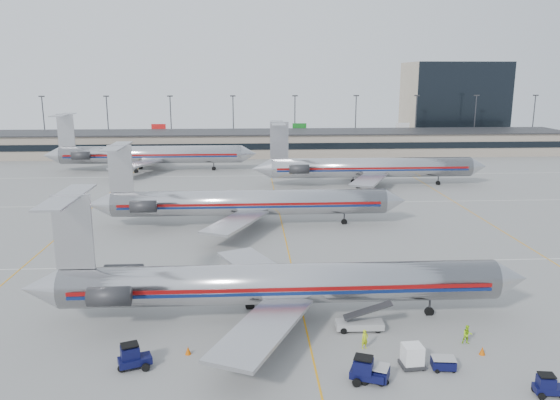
{
  "coord_description": "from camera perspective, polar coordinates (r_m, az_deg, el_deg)",
  "views": [
    {
      "loc": [
        -4.65,
        -48.46,
        20.85
      ],
      "look_at": [
        -0.52,
        22.92,
        4.5
      ],
      "focal_mm": 35.0,
      "sensor_mm": 36.0,
      "label": 1
    }
  ],
  "objects": [
    {
      "name": "jet_second_row",
      "position": [
        76.95,
        -3.82,
        -0.25
      ],
      "size": [
        44.88,
        26.43,
        11.75
      ],
      "color": "#BBBBC0",
      "rests_on": "ground"
    },
    {
      "name": "ramp_worker_near",
      "position": [
        44.37,
        8.85,
        -14.18
      ],
      "size": [
        0.66,
        0.53,
        1.56
      ],
      "primitive_type": "imported",
      "rotation": [
        0.0,
        0.0,
        0.32
      ],
      "color": "#B9D514",
      "rests_on": "ground"
    },
    {
      "name": "cone_right",
      "position": [
        45.92,
        20.38,
        -14.55
      ],
      "size": [
        0.58,
        0.58,
        0.64
      ],
      "primitive_type": "cone",
      "rotation": [
        0.0,
        0.0,
        -0.26
      ],
      "color": "#CA5406",
      "rests_on": "ground"
    },
    {
      "name": "terminal",
      "position": [
        147.57,
        -1.49,
        5.99
      ],
      "size": [
        162.0,
        17.0,
        6.25
      ],
      "color": "gray",
      "rests_on": "ground"
    },
    {
      "name": "cart_inner",
      "position": [
        42.9,
        16.7,
        -16.02
      ],
      "size": [
        1.79,
        1.33,
        0.94
      ],
      "rotation": [
        0.0,
        0.0,
        -0.12
      ],
      "color": "#090B33",
      "rests_on": "ground"
    },
    {
      "name": "jet_back_row",
      "position": [
        125.21,
        -13.7,
        4.66
      ],
      "size": [
        46.96,
        28.88,
        12.84
      ],
      "color": "#BBBBC0",
      "rests_on": "ground"
    },
    {
      "name": "ramp_worker_far",
      "position": [
        46.99,
        18.98,
        -13.16
      ],
      "size": [
        0.79,
        0.63,
        1.56
      ],
      "primitive_type": "imported",
      "rotation": [
        0.0,
        0.0,
        -0.06
      ],
      "color": "#99DC14",
      "rests_on": "ground"
    },
    {
      "name": "tug_center",
      "position": [
        40.03,
        8.94,
        -17.21
      ],
      "size": [
        2.65,
        1.98,
        1.94
      ],
      "rotation": [
        0.0,
        0.0,
        -0.37
      ],
      "color": "#090B33",
      "rests_on": "ground"
    },
    {
      "name": "jet_third_row",
      "position": [
        106.37,
        9.03,
        3.4
      ],
      "size": [
        45.62,
        28.06,
        12.47
      ],
      "color": "#BBBBC0",
      "rests_on": "ground"
    },
    {
      "name": "ground",
      "position": [
        52.96,
        2.02,
        -10.31
      ],
      "size": [
        260.0,
        260.0,
        0.0
      ],
      "primitive_type": "plane",
      "color": "gray",
      "rests_on": "ground"
    },
    {
      "name": "belt_loader",
      "position": [
        47.24,
        8.41,
        -12.57
      ],
      "size": [
        4.68,
        1.53,
        2.47
      ],
      "rotation": [
        0.0,
        0.0,
        -0.02
      ],
      "color": "#9C9C9C",
      "rests_on": "ground"
    },
    {
      "name": "distant_building",
      "position": [
        188.81,
        17.62,
        9.76
      ],
      "size": [
        30.0,
        20.0,
        25.0
      ],
      "primitive_type": "cube",
      "color": "tan",
      "rests_on": "ground"
    },
    {
      "name": "tug_right",
      "position": [
        42.21,
        26.18,
        -17.05
      ],
      "size": [
        2.04,
        1.21,
        1.58
      ],
      "rotation": [
        0.0,
        0.0,
        -0.13
      ],
      "color": "#090B33",
      "rests_on": "ground"
    },
    {
      "name": "uld_container",
      "position": [
        42.43,
        13.65,
        -15.57
      ],
      "size": [
        1.78,
        1.53,
        1.77
      ],
      "rotation": [
        0.0,
        0.0,
        0.08
      ],
      "color": "#2D2D30",
      "rests_on": "ground"
    },
    {
      "name": "light_mast_row",
      "position": [
        160.99,
        -1.67,
        8.51
      ],
      "size": [
        163.6,
        0.4,
        15.28
      ],
      "color": "#38383D",
      "rests_on": "ground"
    },
    {
      "name": "apron_markings",
      "position": [
        62.24,
        1.17,
        -6.69
      ],
      "size": [
        160.0,
        0.15,
        0.02
      ],
      "primitive_type": "cube",
      "color": "silver",
      "rests_on": "ground"
    },
    {
      "name": "cone_left",
      "position": [
        43.85,
        -9.59,
        -15.24
      ],
      "size": [
        0.58,
        0.58,
        0.63
      ],
      "primitive_type": "cone",
      "rotation": [
        0.0,
        0.0,
        -0.31
      ],
      "color": "#CA5406",
      "rests_on": "ground"
    },
    {
      "name": "cart_outer",
      "position": [
        40.46,
        9.76,
        -17.33
      ],
      "size": [
        2.45,
        2.14,
        1.17
      ],
      "rotation": [
        0.0,
        0.0,
        -0.44
      ],
      "color": "#090B33",
      "rests_on": "ground"
    },
    {
      "name": "tug_left",
      "position": [
        42.62,
        -15.13,
        -15.56
      ],
      "size": [
        2.61,
        1.93,
        1.91
      ],
      "rotation": [
        0.0,
        0.0,
        0.36
      ],
      "color": "#090B33",
      "rests_on": "ground"
    },
    {
      "name": "jet_foreground",
      "position": [
        47.64,
        -0.89,
        -8.7
      ],
      "size": [
        43.9,
        25.85,
        11.49
      ],
      "color": "#BBBBC0",
      "rests_on": "ground"
    }
  ]
}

